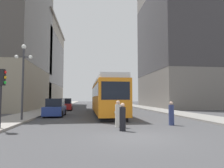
# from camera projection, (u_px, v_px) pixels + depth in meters

# --- Properties ---
(ground_plane) EXTENTS (200.00, 200.00, 0.00)m
(ground_plane) POSITION_uv_depth(u_px,v_px,m) (134.00, 137.00, 9.53)
(ground_plane) COLOR #424244
(sidewalk_left) EXTENTS (3.24, 120.00, 0.15)m
(sidewalk_left) POSITION_uv_depth(u_px,v_px,m) (62.00, 105.00, 48.13)
(sidewalk_left) COLOR gray
(sidewalk_left) RESTS_ON ground
(sidewalk_right) EXTENTS (3.24, 120.00, 0.15)m
(sidewalk_right) POSITION_uv_depth(u_px,v_px,m) (131.00, 105.00, 50.17)
(sidewalk_right) COLOR gray
(sidewalk_right) RESTS_ON ground
(streetcar) EXTENTS (2.76, 14.88, 3.89)m
(streetcar) POSITION_uv_depth(u_px,v_px,m) (106.00, 96.00, 22.48)
(streetcar) COLOR black
(streetcar) RESTS_ON ground
(transit_bus) EXTENTS (2.98, 11.93, 3.45)m
(transit_bus) POSITION_uv_depth(u_px,v_px,m) (115.00, 98.00, 41.75)
(transit_bus) COLOR black
(transit_bus) RESTS_ON ground
(parked_car_left_near) EXTENTS (1.90, 4.45, 1.82)m
(parked_car_left_near) POSITION_uv_depth(u_px,v_px,m) (55.00, 108.00, 20.63)
(parked_car_left_near) COLOR black
(parked_car_left_near) RESTS_ON ground
(parked_car_left_mid) EXTENTS (2.03, 4.60, 1.82)m
(parked_car_left_mid) POSITION_uv_depth(u_px,v_px,m) (66.00, 105.00, 30.79)
(parked_car_left_mid) COLOR black
(parked_car_left_mid) RESTS_ON ground
(pedestrian_crossing_near) EXTENTS (0.38, 0.38, 1.71)m
(pedestrian_crossing_near) POSITION_uv_depth(u_px,v_px,m) (118.00, 115.00, 12.87)
(pedestrian_crossing_near) COLOR beige
(pedestrian_crossing_near) RESTS_ON ground
(pedestrian_crossing_far) EXTENTS (0.36, 0.36, 1.59)m
(pedestrian_crossing_far) POSITION_uv_depth(u_px,v_px,m) (123.00, 118.00, 11.43)
(pedestrian_crossing_far) COLOR black
(pedestrian_crossing_far) RESTS_ON ground
(pedestrian_on_sidewalk) EXTENTS (0.37, 0.37, 1.63)m
(pedestrian_on_sidewalk) POSITION_uv_depth(u_px,v_px,m) (171.00, 114.00, 13.83)
(pedestrian_on_sidewalk) COLOR navy
(pedestrian_on_sidewalk) RESTS_ON ground
(traffic_light_near_left) EXTENTS (0.47, 0.36, 3.41)m
(traffic_light_near_left) POSITION_uv_depth(u_px,v_px,m) (1.00, 83.00, 11.64)
(traffic_light_near_left) COLOR #232328
(traffic_light_near_left) RESTS_ON sidewalk_left
(lamp_post_left_near) EXTENTS (1.41, 0.36, 6.10)m
(lamp_post_left_near) POSITION_uv_depth(u_px,v_px,m) (23.00, 70.00, 16.18)
(lamp_post_left_near) COLOR #333338
(lamp_post_left_near) RESTS_ON sidewalk_left
(building_left_corner) EXTENTS (11.71, 23.81, 21.00)m
(building_left_corner) POSITION_uv_depth(u_px,v_px,m) (36.00, 64.00, 52.10)
(building_left_corner) COLOR #A89E8E
(building_left_corner) RESTS_ON ground
(building_right_corner) EXTENTS (11.79, 19.57, 27.62)m
(building_right_corner) POSITION_uv_depth(u_px,v_px,m) (175.00, 38.00, 41.24)
(building_right_corner) COLOR slate
(building_right_corner) RESTS_ON ground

